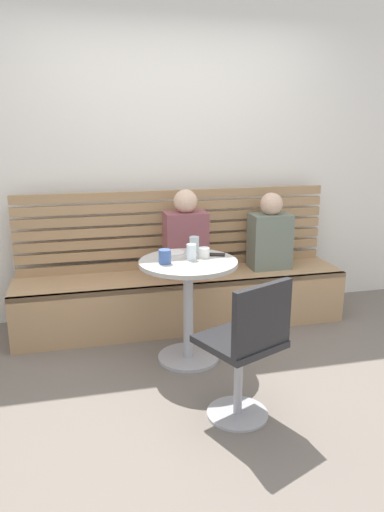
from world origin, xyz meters
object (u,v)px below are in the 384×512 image
(person_adult, at_px, (186,238))
(cup_glass_tall, at_px, (194,245))
(cup_mug_blue, at_px, (165,257))
(booth_bench, at_px, (182,300))
(cup_water_clear, at_px, (191,252))
(plate_small, at_px, (173,253))
(cup_ceramic_white, at_px, (204,253))
(cafe_table, at_px, (188,291))
(white_chair, at_px, (247,346))
(phone_on_table, at_px, (215,255))
(person_child_left, at_px, (270,235))

(person_adult, xyz_separation_m, cup_glass_tall, (-0.04, -0.42, 0.05))
(person_adult, height_order, cup_glass_tall, person_adult)
(person_adult, distance_m, cup_mug_blue, 0.70)
(booth_bench, relative_size, cup_water_clear, 24.55)
(person_adult, distance_m, plate_small, 0.44)
(booth_bench, relative_size, cup_mug_blue, 28.42)
(cup_glass_tall, distance_m, cup_ceramic_white, 0.14)
(cafe_table, distance_m, person_adult, 0.67)
(booth_bench, distance_m, white_chair, 1.44)
(cafe_table, relative_size, cup_ceramic_white, 9.25)
(person_adult, relative_size, phone_on_table, 5.03)
(booth_bench, distance_m, person_adult, 0.53)
(cafe_table, xyz_separation_m, white_chair, (0.14, -0.81, -0.05))
(booth_bench, height_order, phone_on_table, phone_on_table)
(booth_bench, bearing_deg, cup_water_clear, -96.01)
(person_adult, height_order, cup_mug_blue, person_adult)
(cafe_table, relative_size, cup_glass_tall, 6.17)
(person_child_left, bearing_deg, cup_water_clear, -143.22)
(person_child_left, height_order, cup_ceramic_white, person_child_left)
(booth_bench, bearing_deg, cafe_table, -98.31)
(cafe_table, xyz_separation_m, cup_ceramic_white, (0.13, 0.06, 0.26))
(cup_water_clear, height_order, phone_on_table, cup_water_clear)
(cup_glass_tall, bearing_deg, person_child_left, 30.31)
(person_adult, distance_m, person_child_left, 0.75)
(booth_bench, relative_size, cafe_table, 3.65)
(booth_bench, distance_m, cup_mug_blue, 0.89)
(person_adult, bearing_deg, person_child_left, 2.59)
(booth_bench, height_order, person_child_left, person_child_left)
(cup_water_clear, xyz_separation_m, cup_mug_blue, (-0.19, -0.05, -0.01))
(booth_bench, height_order, person_adult, person_adult)
(cup_glass_tall, relative_size, cup_mug_blue, 1.26)
(cup_mug_blue, height_order, phone_on_table, cup_mug_blue)
(cafe_table, distance_m, phone_on_table, 0.33)
(person_child_left, bearing_deg, phone_on_table, -139.53)
(booth_bench, height_order, cup_water_clear, cup_water_clear)
(cup_water_clear, bearing_deg, plate_small, 115.25)
(person_child_left, distance_m, cup_water_clear, 1.05)
(cafe_table, xyz_separation_m, plate_small, (-0.06, 0.21, 0.23))
(person_child_left, distance_m, phone_on_table, 0.85)
(person_child_left, bearing_deg, plate_small, -154.82)
(cup_glass_tall, distance_m, phone_on_table, 0.17)
(phone_on_table, bearing_deg, cup_ceramic_white, 131.33)
(person_adult, bearing_deg, cup_glass_tall, -94.88)
(white_chair, height_order, person_adult, person_adult)
(cup_glass_tall, bearing_deg, white_chair, -86.57)
(cup_mug_blue, bearing_deg, white_chair, -68.16)
(cup_water_clear, xyz_separation_m, cup_glass_tall, (0.06, 0.17, 0.01))
(person_child_left, distance_m, cup_mug_blue, 1.24)
(booth_bench, distance_m, cup_ceramic_white, 0.79)
(person_adult, bearing_deg, cup_mug_blue, -114.28)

